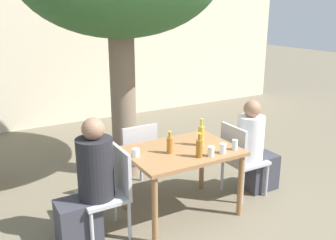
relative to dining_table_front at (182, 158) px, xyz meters
name	(u,v)px	position (x,y,z in m)	size (l,w,h in m)	color
ground_plane	(181,212)	(0.00, 0.00, -0.66)	(30.00, 30.00, 0.00)	#706651
cafe_building_wall	(72,51)	(0.00, 4.03, 0.74)	(10.00, 0.08, 2.80)	beige
dining_table_front	(182,158)	(0.00, 0.00, 0.00)	(1.17, 0.86, 0.75)	#996B42
patio_chair_0	(111,187)	(-0.82, 0.00, -0.15)	(0.44, 0.44, 0.90)	#B2B2B7
patio_chair_1	(240,156)	(0.82, 0.00, -0.15)	(0.44, 0.44, 0.90)	#B2B2B7
patio_chair_2	(136,155)	(-0.23, 0.66, -0.15)	(0.44, 0.44, 0.90)	#B2B2B7
person_seated_0	(88,188)	(-1.05, 0.00, -0.09)	(0.57, 0.35, 1.25)	#383842
person_seated_1	(255,151)	(1.06, 0.00, -0.13)	(0.56, 0.32, 1.18)	#383842
amber_bottle_0	(199,148)	(0.04, -0.27, 0.20)	(0.07, 0.07, 0.26)	#9E661E
amber_bottle_1	(170,145)	(-0.17, -0.03, 0.19)	(0.06, 0.06, 0.24)	#9E661E
oil_cruet_2	(201,135)	(0.25, 0.00, 0.22)	(0.07, 0.07, 0.31)	gold
drinking_glass_0	(136,153)	(-0.51, 0.07, 0.14)	(0.08, 0.08, 0.08)	silver
drinking_glass_1	(235,145)	(0.48, -0.29, 0.15)	(0.06, 0.06, 0.11)	silver
drinking_glass_2	(211,151)	(0.16, -0.31, 0.15)	(0.07, 0.07, 0.10)	silver
drinking_glass_3	(223,148)	(0.31, -0.30, 0.15)	(0.07, 0.07, 0.11)	white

